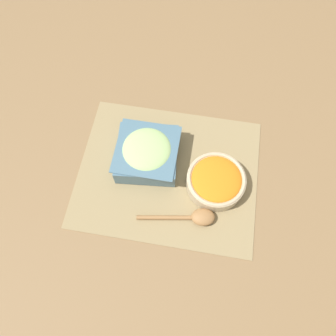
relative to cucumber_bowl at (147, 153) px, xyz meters
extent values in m
plane|color=olive|center=(0.07, -0.03, -0.04)|extent=(3.00, 3.00, 0.00)
cube|color=#937F56|center=(0.07, -0.03, -0.04)|extent=(0.51, 0.42, 0.00)
cube|color=slate|center=(0.00, 0.00, -0.01)|extent=(0.19, 0.19, 0.06)
cube|color=slate|center=(0.00, 0.00, 0.02)|extent=(0.17, 0.17, 0.00)
ellipsoid|color=#A8CC7F|center=(0.00, 0.00, 0.02)|extent=(0.14, 0.14, 0.03)
cylinder|color=#C6B28E|center=(0.20, -0.05, -0.02)|extent=(0.16, 0.16, 0.04)
torus|color=#C6B28E|center=(0.20, -0.05, 0.00)|extent=(0.16, 0.16, 0.01)
ellipsoid|color=orange|center=(0.20, -0.05, 0.00)|extent=(0.14, 0.14, 0.03)
cylinder|color=#9E7042|center=(0.09, -0.17, -0.03)|extent=(0.16, 0.04, 0.01)
ellipsoid|color=#9E7042|center=(0.18, -0.15, -0.02)|extent=(0.07, 0.06, 0.03)
camera|label=1|loc=(0.13, -0.41, 0.83)|focal=35.00mm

